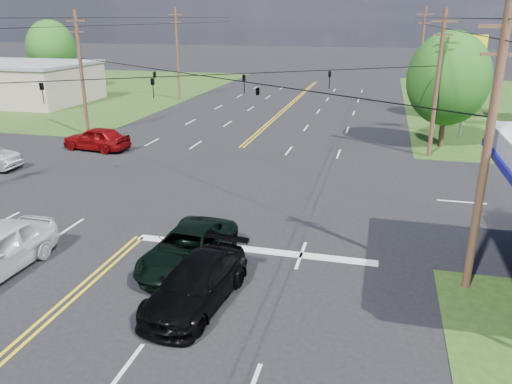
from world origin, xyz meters
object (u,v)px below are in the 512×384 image
(tree_right_b, at_px, (462,72))
(suv_black, at_px, (196,283))
(pole_se, at_px, (487,151))
(pole_nw, at_px, (82,73))
(retail_nw, at_px, (15,84))
(tree_right_a, at_px, (448,79))
(pole_left_far, at_px, (177,53))
(pole_ne, at_px, (437,83))
(pole_right_far, at_px, (421,57))
(tree_far_l, at_px, (51,48))
(pickup_dkgreen, at_px, (188,248))

(tree_right_b, height_order, suv_black, tree_right_b)
(pole_se, relative_size, pole_nw, 1.00)
(retail_nw, distance_m, pole_se, 53.09)
(retail_nw, height_order, suv_black, retail_nw)
(tree_right_a, bearing_deg, pole_se, -92.73)
(suv_black, bearing_deg, retail_nw, 141.85)
(pole_left_far, bearing_deg, retail_nw, -160.56)
(pole_ne, relative_size, tree_right_a, 1.16)
(pole_se, relative_size, pole_right_far, 0.95)
(tree_far_l, bearing_deg, pole_right_far, -5.08)
(pole_left_far, bearing_deg, tree_right_b, -7.72)
(tree_far_l, height_order, suv_black, tree_far_l)
(tree_right_b, bearing_deg, pole_se, -96.05)
(retail_nw, bearing_deg, tree_far_l, 101.31)
(retail_nw, relative_size, pole_se, 1.68)
(pole_nw, distance_m, tree_right_a, 27.17)
(retail_nw, xyz_separation_m, tree_far_l, (-2.00, 10.00, 3.19))
(pole_right_far, bearing_deg, pole_nw, -143.84)
(retail_nw, bearing_deg, pole_ne, -16.82)
(tree_right_b, xyz_separation_m, tree_far_l, (-48.50, 8.00, 0.98))
(pole_se, bearing_deg, pole_ne, 90.00)
(pole_ne, bearing_deg, pole_right_far, 90.00)
(pole_se, xyz_separation_m, pole_right_far, (0.00, 37.00, 0.25))
(tree_right_a, bearing_deg, pole_ne, -108.43)
(tree_far_l, distance_m, pickup_dkgreen, 54.76)
(pole_right_far, distance_m, pickup_dkgreen, 39.43)
(retail_nw, relative_size, pole_nw, 1.68)
(pole_se, relative_size, pole_ne, 1.00)
(retail_nw, bearing_deg, tree_right_a, -12.80)
(pole_left_far, height_order, tree_right_b, pole_left_far)
(retail_nw, distance_m, pole_right_far, 43.53)
(pole_left_far, distance_m, pole_right_far, 26.00)
(pole_left_far, xyz_separation_m, pickup_dkgreen, (16.00, -37.88, -4.44))
(retail_nw, xyz_separation_m, suv_black, (34.23, -34.29, -1.26))
(tree_far_l, bearing_deg, pickup_dkgreen, -50.11)
(retail_nw, relative_size, tree_right_b, 2.26)
(pole_left_far, height_order, tree_far_l, pole_left_far)
(tree_right_a, height_order, tree_right_b, tree_right_a)
(retail_nw, relative_size, suv_black, 3.16)
(pole_left_far, height_order, pole_right_far, same)
(pole_se, xyz_separation_m, suv_black, (-8.77, -3.29, -4.18))
(retail_nw, xyz_separation_m, pole_right_far, (43.00, 6.00, 3.17))
(pole_ne, relative_size, pickup_dkgreen, 1.81)
(tree_far_l, xyz_separation_m, suv_black, (36.23, -44.29, -4.46))
(pole_nw, distance_m, suv_black, 27.71)
(retail_nw, distance_m, suv_black, 48.47)
(pole_nw, height_order, pickup_dkgreen, pole_nw)
(tree_far_l, xyz_separation_m, pickup_dkgreen, (35.00, -41.88, -4.46))
(pole_ne, height_order, suv_black, pole_ne)
(pole_nw, bearing_deg, pole_se, -34.70)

